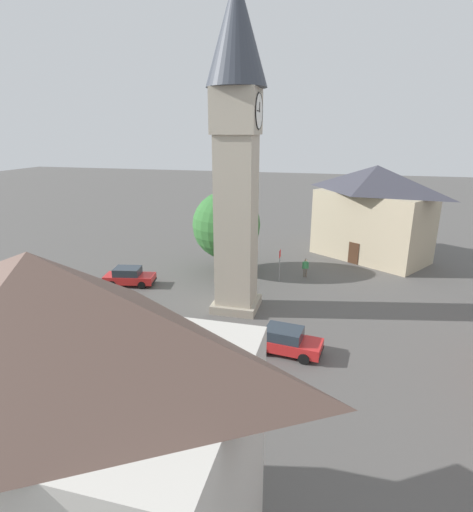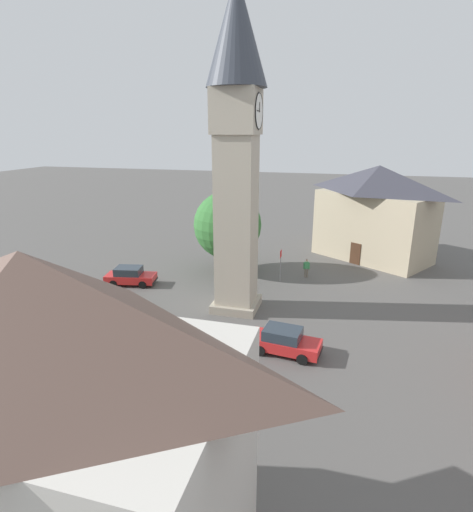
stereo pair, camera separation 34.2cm
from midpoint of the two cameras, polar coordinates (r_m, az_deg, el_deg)
ground_plane at (r=29.54m, az=-0.33°, el=-7.39°), size 200.00×200.00×0.00m
clock_tower at (r=26.82m, az=-0.38°, el=17.92°), size 3.85×3.85×21.58m
car_blue_kerb at (r=23.83m, az=6.60°, el=-11.93°), size 2.18×4.30×1.53m
car_silver_kerb at (r=29.51m, az=-17.24°, el=-6.64°), size 4.02×4.19×1.53m
car_red_corner at (r=23.20m, az=-27.21°, el=-14.82°), size 4.25×2.06×1.53m
car_white_side at (r=34.68m, az=-15.34°, el=-2.83°), size 2.44×4.37×1.53m
pedestrian at (r=35.68m, az=9.54°, el=-1.44°), size 0.28×0.55×1.69m
tree at (r=35.84m, az=-1.73°, el=4.42°), size 6.08×6.08×7.39m
building_corner_back at (r=12.31m, az=-25.22°, el=-21.40°), size 6.49×10.46×9.81m
building_hall_far at (r=41.93m, az=18.69°, el=5.97°), size 11.20×12.61×9.27m
road_sign at (r=34.04m, az=5.92°, el=-0.63°), size 0.60×0.07×2.80m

